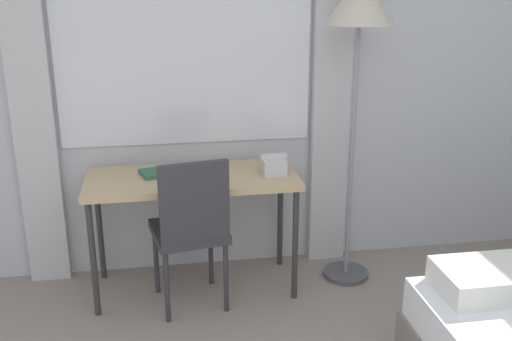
# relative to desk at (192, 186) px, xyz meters

# --- Properties ---
(wall_back_with_window) EXTENTS (5.72, 0.13, 2.70)m
(wall_back_with_window) POSITION_rel_desk_xyz_m (0.31, 0.34, 0.68)
(wall_back_with_window) COLOR silver
(wall_back_with_window) RESTS_ON ground_plane
(desk) EXTENTS (1.23, 0.52, 0.73)m
(desk) POSITION_rel_desk_xyz_m (0.00, 0.00, 0.00)
(desk) COLOR tan
(desk) RESTS_ON ground_plane
(desk_chair) EXTENTS (0.46, 0.46, 0.92)m
(desk_chair) POSITION_rel_desk_xyz_m (-0.03, -0.23, -0.14)
(desk_chair) COLOR #333338
(desk_chair) RESTS_ON ground_plane
(standing_lamp) EXTENTS (0.38, 0.38, 1.89)m
(standing_lamp) POSITION_rel_desk_xyz_m (0.97, -0.01, 0.96)
(standing_lamp) COLOR #4C4C51
(standing_lamp) RESTS_ON ground_plane
(telephone) EXTENTS (0.15, 0.16, 0.12)m
(telephone) POSITION_rel_desk_xyz_m (0.48, -0.03, 0.12)
(telephone) COLOR silver
(telephone) RESTS_ON desk
(book) EXTENTS (0.28, 0.22, 0.02)m
(book) POSITION_rel_desk_xyz_m (-0.17, 0.07, 0.08)
(book) COLOR #33664C
(book) RESTS_ON desk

